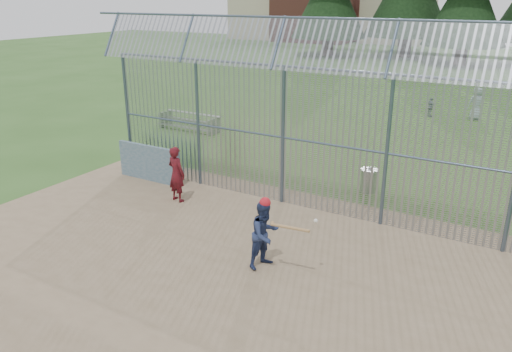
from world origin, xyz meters
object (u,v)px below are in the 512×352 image
Objects in this scene: batter at (265,234)px; onlooker at (176,174)px; bleacher at (189,121)px; trash_can at (369,180)px; dugout_wall at (150,163)px.

onlooker reaches higher than batter.
onlooker is 8.44m from bleacher.
batter is 0.93× the size of onlooker.
bleacher is at bearing 161.32° from trash_can.
dugout_wall is at bearing 82.60° from batter.
bleacher is (-4.88, 6.87, -0.45)m from onlooker.
bleacher is at bearing -44.70° from onlooker.
dugout_wall is 1.49× the size of onlooker.
onlooker is 5.94m from trash_can.
dugout_wall is 6.68m from batter.
bleacher is (-3.01, 5.98, -0.21)m from dugout_wall.
dugout_wall is at bearing -157.20° from trash_can.
batter is 12.66m from bleacher.
trash_can is (4.67, 3.65, -0.48)m from onlooker.
onlooker is 2.04× the size of trash_can.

